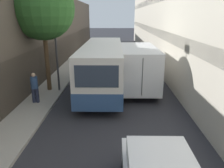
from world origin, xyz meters
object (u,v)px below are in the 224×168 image
bus (103,66)px  street_lamp (53,7)px  street_tree_left (42,8)px  box_truck (136,65)px  pedestrian (35,87)px  panel_van (108,50)px

bus → street_lamp: 4.73m
street_lamp → street_tree_left: (-0.69, 0.15, -0.02)m
box_truck → street_tree_left: (-5.86, -1.34, 3.73)m
pedestrian → box_truck: bearing=31.1°
panel_van → street_tree_left: bearing=-107.9°
street_lamp → street_tree_left: 0.70m
bus → panel_van: size_ratio=2.26×
bus → street_tree_left: size_ratio=1.35×
box_truck → pedestrian: (-5.98, -3.60, -0.50)m
box_truck → bus: bearing=-163.2°
bus → box_truck: (2.33, 0.70, -0.05)m
box_truck → panel_van: (-2.31, 9.68, -0.47)m
box_truck → street_lamp: 6.56m
pedestrian → street_tree_left: bearing=87.2°
box_truck → street_tree_left: bearing=-167.2°
pedestrian → street_lamp: (0.80, 2.12, 4.25)m
bus → panel_van: bearing=89.9°
bus → box_truck: bearing=16.8°
pedestrian → bus: bearing=38.5°
bus → pedestrian: bearing=-141.5°
street_lamp → street_tree_left: bearing=167.7°
panel_van → street_lamp: street_lamp is taller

